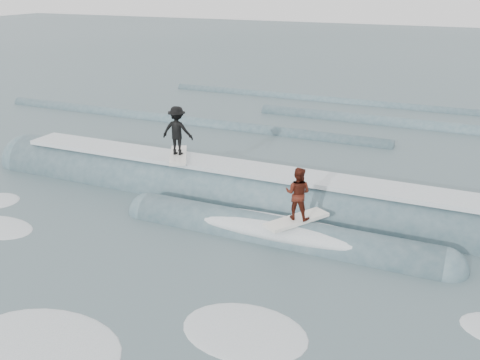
% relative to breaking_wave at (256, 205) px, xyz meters
% --- Properties ---
extents(ground, '(160.00, 160.00, 0.00)m').
position_rel_breaking_wave_xyz_m(ground, '(-0.32, -5.50, -0.04)').
color(ground, '#394F53').
rests_on(ground, ground).
extents(breaking_wave, '(21.82, 3.90, 2.24)m').
position_rel_breaking_wave_xyz_m(breaking_wave, '(0.00, 0.00, 0.00)').
color(breaking_wave, '#3C5A65').
rests_on(breaking_wave, ground).
extents(surfer_black, '(1.44, 2.02, 1.79)m').
position_rel_breaking_wave_xyz_m(surfer_black, '(-3.13, 0.39, 2.02)').
color(surfer_black, white).
rests_on(surfer_black, ground).
extents(surfer_red, '(1.51, 1.99, 1.61)m').
position_rel_breaking_wave_xyz_m(surfer_red, '(1.97, -1.81, 1.32)').
color(surfer_red, white).
rests_on(surfer_red, ground).
extents(whitewater, '(17.69, 7.96, 0.10)m').
position_rel_breaking_wave_xyz_m(whitewater, '(-0.34, -6.58, -0.04)').
color(whitewater, white).
rests_on(whitewater, ground).
extents(far_swells, '(36.24, 8.65, 0.80)m').
position_rel_breaking_wave_xyz_m(far_swells, '(-0.24, 12.15, -0.04)').
color(far_swells, '#3C5A65').
rests_on(far_swells, ground).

